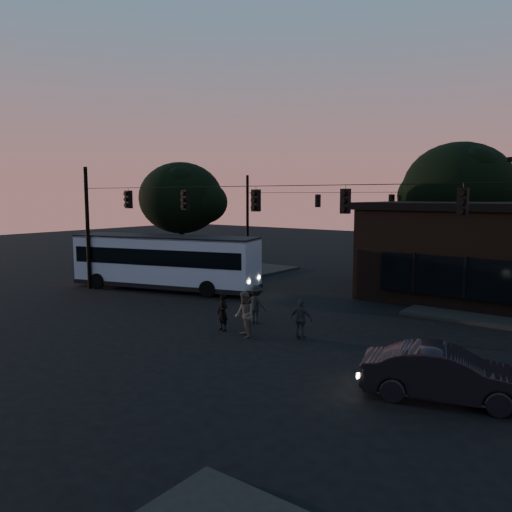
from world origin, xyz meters
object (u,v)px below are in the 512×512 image
Objects in this scene: bus at (165,259)px; pedestrian_c at (301,319)px; pedestrian_a at (223,312)px; pedestrian_d at (256,304)px; pedestrian_b at (244,314)px; car at (446,374)px.

pedestrian_c is at bearing -34.94° from bus.
pedestrian_a is at bearing 5.56° from pedestrian_c.
pedestrian_a reaches higher than pedestrian_c.
bus is 7.41× the size of pedestrian_a.
bus is 10.02m from pedestrian_d.
pedestrian_c is at bearing 28.39° from pedestrian_a.
pedestrian_a is at bearing 77.56° from pedestrian_d.
bus is at bearing -19.94° from pedestrian_d.
car is at bearing 27.21° from pedestrian_b.
pedestrian_d is (-9.46, 3.63, 0.11)m from car.
pedestrian_d reaches higher than pedestrian_c.
bus reaches higher than car.
car is at bearing 146.65° from pedestrian_c.
pedestrian_b reaches higher than car.
car is at bearing 2.08° from pedestrian_a.
pedestrian_b reaches higher than pedestrian_c.
pedestrian_a is 0.93× the size of pedestrian_d.
pedestrian_c is at bearing 68.89° from pedestrian_b.
pedestrian_d reaches higher than pedestrian_a.
pedestrian_b is at bearing 20.87° from pedestrian_c.
pedestrian_b is at bearing 2.46° from pedestrian_a.
bus reaches higher than pedestrian_c.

